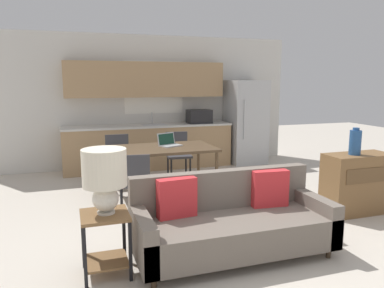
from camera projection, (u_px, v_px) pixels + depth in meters
The scene contains 14 objects.
ground_plane at pixel (240, 262), 3.70m from camera, with size 20.00×20.00×0.00m, color beige.
wall_back at pixel (145, 101), 7.81m from camera, with size 6.40×0.07×2.70m.
kitchen_counter at pixel (149, 127), 7.62m from camera, with size 3.40×0.65×2.15m.
refrigerator at pixel (246, 122), 8.14m from camera, with size 0.76×0.79×1.79m.
dining_table at pixel (160, 151), 5.76m from camera, with size 1.67×0.95×0.76m.
couch at pixel (231, 223), 3.85m from camera, with size 2.01×0.80×0.83m.
side_table at pixel (105, 234), 3.42m from camera, with size 0.43×0.43×0.59m.
table_lamp at pixel (105, 174), 3.34m from camera, with size 0.40×0.40×0.59m.
credenza at pixel (357, 183), 5.05m from camera, with size 0.91×0.42×0.81m.
vase at pixel (355, 142), 4.90m from camera, with size 0.15×0.15×0.36m.
dining_chair_near_left at pixel (134, 181), 4.88m from camera, with size 0.47×0.47×0.86m.
dining_chair_far_right at pixel (178, 153), 6.77m from camera, with size 0.45×0.45×0.86m.
dining_chair_far_left at pixel (118, 156), 6.43m from camera, with size 0.42×0.42×0.86m.
laptop at pixel (169, 143), 5.90m from camera, with size 0.39×0.36×0.20m.
Camera 1 is at (-1.54, -3.13, 1.78)m, focal length 35.00 mm.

